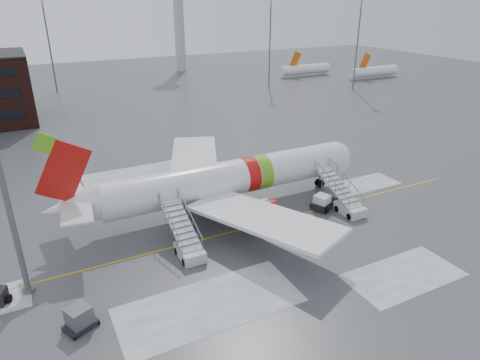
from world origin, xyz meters
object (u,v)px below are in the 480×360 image
airstair_fwd (346,202)px  airstair_aft (187,243)px  uld_container (80,319)px  pushback_tug (323,202)px  airliner (224,180)px

airstair_fwd → airstair_aft: (-18.30, 0.00, 0.00)m
uld_container → pushback_tug: bearing=14.9°
airstair_aft → pushback_tug: airstair_aft is taller
airstair_fwd → airstair_aft: 18.30m
airstair_aft → airstair_fwd: bearing=0.0°
airliner → airstair_aft: 9.72m
airliner → airstair_fwd: 13.43m
airliner → uld_container: airliner is taller
airstair_aft → uld_container: 11.48m
pushback_tug → uld_container: uld_container is taller
airstair_fwd → pushback_tug: 2.38m
airliner → pushback_tug: size_ratio=10.53×
airstair_fwd → airstair_aft: same height
airliner → airstair_aft: size_ratio=4.55×
airstair_fwd → airstair_aft: bearing=180.0°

